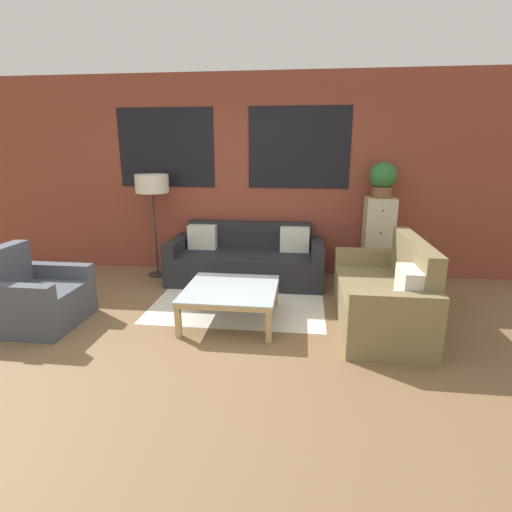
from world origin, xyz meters
TOP-DOWN VIEW (x-y plane):
  - ground_plane at (0.00, 0.00)m, footprint 16.00×16.00m
  - wall_back_brick at (0.00, 2.44)m, footprint 8.40×0.09m
  - rug at (0.30, 1.20)m, footprint 2.02×1.67m
  - couch_dark at (0.27, 1.95)m, footprint 2.09×0.88m
  - settee_vintage at (1.90, 0.69)m, footprint 0.80×1.67m
  - armchair_corner at (-1.71, 0.27)m, footprint 0.80×0.85m
  - coffee_table at (0.30, 0.59)m, footprint 0.97×0.97m
  - floor_lamp at (-1.05, 2.03)m, footprint 0.46×0.46m
  - drawer_cabinet at (2.06, 2.17)m, footprint 0.38×0.40m
  - potted_plant at (2.06, 2.17)m, footprint 0.35×0.35m

SIDE VIEW (x-z plane):
  - ground_plane at x=0.00m, z-range 0.00..0.00m
  - rug at x=0.30m, z-range 0.00..0.00m
  - armchair_corner at x=-1.71m, z-range -0.14..0.70m
  - couch_dark at x=0.27m, z-range -0.11..0.67m
  - settee_vintage at x=1.90m, z-range -0.15..0.77m
  - coffee_table at x=0.30m, z-range 0.14..0.51m
  - drawer_cabinet at x=2.06m, z-range 0.00..1.16m
  - floor_lamp at x=-1.05m, z-range 0.55..2.00m
  - wall_back_brick at x=0.00m, z-range 0.01..2.81m
  - potted_plant at x=2.06m, z-range 1.18..1.64m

